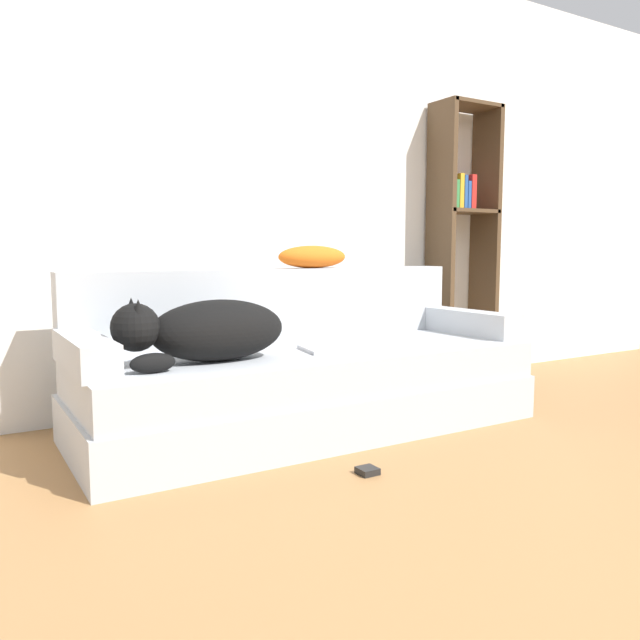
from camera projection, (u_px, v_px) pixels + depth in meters
name	position (u px, v px, depth m)	size (l,w,h in m)	color
wall_back	(279.00, 172.00, 3.67)	(7.32, 0.06, 2.70)	white
couch	(310.00, 389.00, 3.10)	(2.27, 0.86, 0.41)	#B2B7BC
couch_backrest	(276.00, 304.00, 3.36)	(2.23, 0.15, 0.38)	#B2B7BC
couch_arm_left	(85.00, 353.00, 2.52)	(0.15, 0.67, 0.14)	#B2B7BC
couch_arm_right	(469.00, 322.00, 3.60)	(0.15, 0.67, 0.14)	#B2B7BC
dog	(205.00, 330.00, 2.68)	(0.76, 0.31, 0.29)	black
laptop	(333.00, 348.00, 3.01)	(0.32, 0.28, 0.02)	silver
throw_pillow	(313.00, 257.00, 3.43)	(0.42, 0.17, 0.12)	orange
bookshelf	(462.00, 228.00, 4.21)	(0.45, 0.26, 1.86)	#4C3823
power_adapter	(367.00, 471.00, 2.48)	(0.08, 0.08, 0.03)	black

